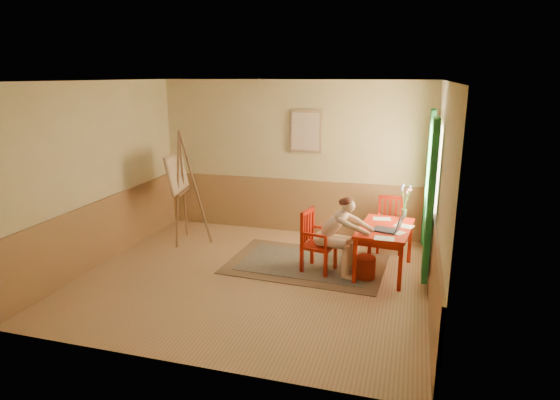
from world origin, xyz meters
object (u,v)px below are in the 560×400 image
(chair_left, at_px, (316,241))
(chair_back, at_px, (390,224))
(table, at_px, (385,233))
(figure, at_px, (337,232))
(easel, at_px, (179,177))
(laptop, at_px, (390,228))

(chair_left, distance_m, chair_back, 1.56)
(chair_left, bearing_deg, table, 11.61)
(chair_left, relative_size, figure, 0.78)
(chair_left, xyz_separation_m, chair_back, (1.01, 1.20, -0.01))
(chair_left, height_order, easel, easel)
(table, bearing_deg, laptop, -69.84)
(table, xyz_separation_m, chair_left, (-0.99, -0.20, -0.16))
(figure, height_order, easel, easel)
(table, relative_size, easel, 0.64)
(chair_left, relative_size, easel, 0.48)
(figure, relative_size, easel, 0.61)
(chair_back, distance_m, figure, 1.45)
(table, height_order, chair_back, chair_back)
(easel, bearing_deg, table, -6.81)
(easel, bearing_deg, laptop, -9.71)
(table, height_order, easel, easel)
(table, xyz_separation_m, chair_back, (0.02, 0.99, -0.17))
(chair_left, height_order, figure, figure)
(figure, bearing_deg, laptop, 5.54)
(chair_back, bearing_deg, chair_left, -130.06)
(chair_back, distance_m, laptop, 1.23)
(laptop, bearing_deg, chair_left, -179.56)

